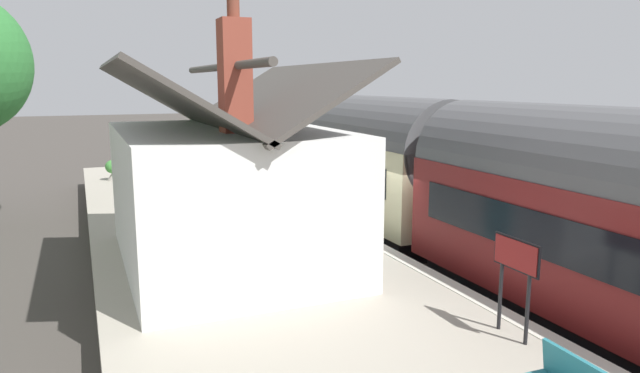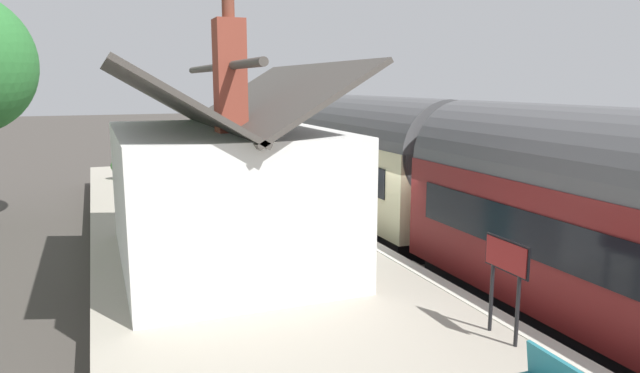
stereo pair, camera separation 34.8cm
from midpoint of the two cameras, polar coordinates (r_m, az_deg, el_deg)
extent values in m
plane|color=#423D38|center=(15.26, 7.92, -7.83)|extent=(160.00, 160.00, 0.00)
cube|color=#A39B8C|center=(13.54, -8.06, -8.34)|extent=(32.00, 6.60, 0.84)
cube|color=beige|center=(14.47, 3.97, -5.25)|extent=(32.00, 0.36, 0.02)
cube|color=gray|center=(16.10, 12.93, -6.77)|extent=(52.00, 0.08, 0.14)
cube|color=gray|center=(15.33, 8.51, -7.49)|extent=(52.00, 0.08, 0.14)
cube|color=black|center=(19.70, 3.02, -2.55)|extent=(9.72, 2.29, 0.70)
cube|color=beige|center=(19.42, 3.06, 1.77)|extent=(10.57, 2.70, 2.30)
cylinder|color=#515154|center=(19.28, 3.09, 5.15)|extent=(10.57, 2.65, 2.65)
cube|color=black|center=(18.83, -0.68, 2.40)|extent=(8.98, 0.03, 0.80)
cylinder|color=black|center=(22.53, -0.50, -0.91)|extent=(0.70, 2.16, 0.70)
cylinder|color=black|center=(16.98, 7.69, -4.72)|extent=(0.70, 2.16, 0.70)
cube|color=black|center=(24.21, -2.43, 4.42)|extent=(0.04, 2.16, 0.90)
cylinder|color=#F2EDCC|center=(24.35, -2.43, 2.14)|extent=(0.06, 0.24, 0.24)
cube|color=red|center=(24.46, -2.45, 1.09)|extent=(0.16, 2.56, 0.24)
cube|color=black|center=(11.61, 26.96, -12.99)|extent=(8.77, 2.29, 0.70)
cube|color=maroon|center=(11.13, 27.59, -5.85)|extent=(9.53, 2.70, 2.30)
cylinder|color=#515154|center=(10.89, 28.09, -0.01)|extent=(9.53, 2.65, 2.65)
cube|color=black|center=(10.07, 22.73, -5.39)|extent=(8.10, 0.03, 0.80)
cylinder|color=black|center=(13.47, 17.60, -9.14)|extent=(0.70, 2.16, 0.70)
cube|color=white|center=(12.64, -10.13, -0.91)|extent=(6.34, 4.31, 2.92)
cube|color=#47423D|center=(12.68, -5.63, 8.81)|extent=(6.84, 2.42, 1.50)
cube|color=#47423D|center=(12.22, -15.43, 8.44)|extent=(6.84, 2.42, 1.50)
cylinder|color=#47423D|center=(12.41, -10.54, 11.62)|extent=(6.84, 0.16, 0.16)
cube|color=brown|center=(11.39, -9.35, 10.78)|extent=(0.56, 0.56, 2.16)
cylinder|color=brown|center=(11.47, -9.55, 17.09)|extent=(0.24, 0.24, 0.36)
cube|color=teal|center=(12.33, 1.03, -2.97)|extent=(0.90, 0.06, 2.10)
cube|color=teal|center=(10.96, 4.00, -1.20)|extent=(0.80, 0.05, 1.10)
cube|color=teal|center=(13.48, -1.37, 0.98)|extent=(0.80, 0.05, 1.10)
cube|color=#26727F|center=(19.80, -9.84, 0.16)|extent=(1.41, 0.45, 0.06)
cube|color=#26727F|center=(19.81, -9.36, 0.85)|extent=(1.40, 0.16, 0.40)
cube|color=black|center=(19.31, -9.39, -0.78)|extent=(0.07, 0.36, 0.44)
cube|color=black|center=(20.37, -10.24, -0.23)|extent=(0.07, 0.36, 0.44)
cylinder|color=gray|center=(18.35, -11.06, -1.49)|extent=(0.44, 0.44, 0.39)
ellipsoid|color=olive|center=(18.28, -11.10, -0.29)|extent=(0.56, 0.56, 0.56)
cone|color=#D72066|center=(18.24, -11.13, 0.31)|extent=(0.11, 0.11, 0.22)
cone|color=gray|center=(21.75, -8.64, 0.28)|extent=(0.41, 0.41, 0.29)
cylinder|color=gray|center=(21.77, -8.63, -0.02)|extent=(0.23, 0.23, 0.06)
ellipsoid|color=#4C8C2D|center=(21.70, -8.67, 1.15)|extent=(0.54, 0.54, 0.55)
cube|color=black|center=(17.82, -12.68, -1.92)|extent=(0.79, 0.32, 0.38)
ellipsoid|color=#2D7233|center=(17.76, -12.72, -0.96)|extent=(0.71, 0.29, 0.29)
cone|color=gray|center=(24.63, -20.28, 0.99)|extent=(0.52, 0.52, 0.35)
cylinder|color=gray|center=(24.65, -20.26, 0.66)|extent=(0.28, 0.28, 0.06)
ellipsoid|color=#3D8438|center=(24.58, -20.34, 1.86)|extent=(0.58, 0.58, 0.54)
cone|color=#E62961|center=(24.55, -20.37, 2.33)|extent=(0.13, 0.13, 0.23)
cylinder|color=black|center=(22.61, -16.08, 0.39)|extent=(0.51, 0.51, 0.31)
ellipsoid|color=olive|center=(22.55, -16.13, 1.44)|extent=(0.76, 0.76, 0.81)
cone|color=#C73E6F|center=(22.51, -16.17, 2.11)|extent=(0.13, 0.13, 0.30)
cylinder|color=black|center=(9.18, 18.92, -11.53)|extent=(0.06, 0.06, 1.10)
cylinder|color=black|center=(9.61, 16.51, -10.42)|extent=(0.06, 0.06, 1.10)
cube|color=maroon|center=(9.15, 17.95, -6.46)|extent=(0.90, 0.06, 0.44)
cube|color=black|center=(9.15, 17.95, -6.46)|extent=(0.96, 0.03, 0.50)
camera|label=1|loc=(0.17, -90.62, -0.11)|focal=32.13mm
camera|label=2|loc=(0.17, 89.38, 0.11)|focal=32.13mm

